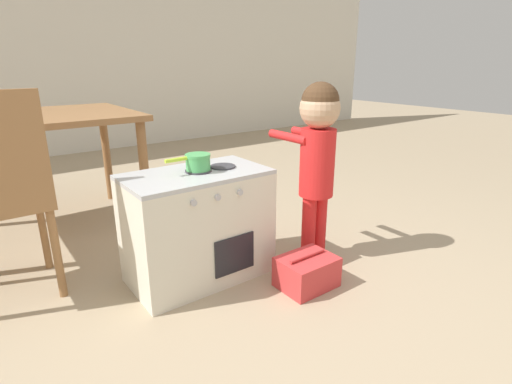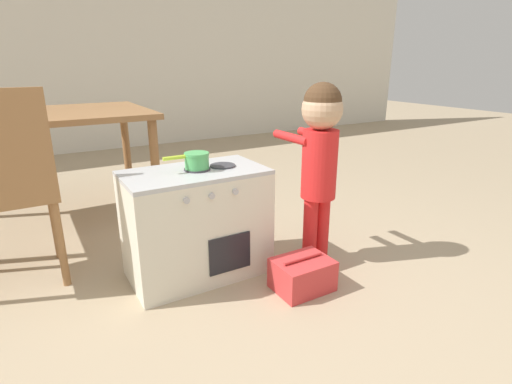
# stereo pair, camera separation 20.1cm
# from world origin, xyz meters

# --- Properties ---
(ground_plane) EXTENTS (16.00, 16.00, 0.00)m
(ground_plane) POSITION_xyz_m (0.00, 0.00, 0.00)
(ground_plane) COLOR tan
(wall_back) EXTENTS (10.00, 0.06, 2.60)m
(wall_back) POSITION_xyz_m (0.00, 4.22, 1.30)
(wall_back) COLOR silver
(wall_back) RESTS_ON ground_plane
(play_kitchen) EXTENTS (0.67, 0.39, 0.55)m
(play_kitchen) POSITION_xyz_m (-0.03, 0.85, 0.27)
(play_kitchen) COLOR silver
(play_kitchen) RESTS_ON ground_plane
(toy_pot) EXTENTS (0.22, 0.12, 0.08)m
(toy_pot) POSITION_xyz_m (-0.02, 0.85, 0.59)
(toy_pot) COLOR #4CAD5B
(toy_pot) RESTS_ON play_kitchen
(child_figure) EXTENTS (0.20, 0.37, 0.94)m
(child_figure) POSITION_xyz_m (0.56, 0.66, 0.63)
(child_figure) COLOR red
(child_figure) RESTS_ON ground_plane
(toy_basket) EXTENTS (0.26, 0.21, 0.17)m
(toy_basket) POSITION_xyz_m (0.33, 0.46, 0.08)
(toy_basket) COLOR #D13838
(toy_basket) RESTS_ON ground_plane
(dining_table) EXTENTS (1.17, 0.88, 0.73)m
(dining_table) POSITION_xyz_m (-0.54, 1.94, 0.64)
(dining_table) COLOR olive
(dining_table) RESTS_ON ground_plane
(dining_chair_near) EXTENTS (0.39, 0.39, 0.93)m
(dining_chair_near) POSITION_xyz_m (-0.79, 1.16, 0.50)
(dining_chair_near) COLOR olive
(dining_chair_near) RESTS_ON ground_plane
(cup_on_table) EXTENTS (0.08, 0.08, 0.10)m
(cup_on_table) POSITION_xyz_m (-0.78, 1.85, 0.78)
(cup_on_table) COLOR #D15B4C
(cup_on_table) RESTS_ON dining_table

